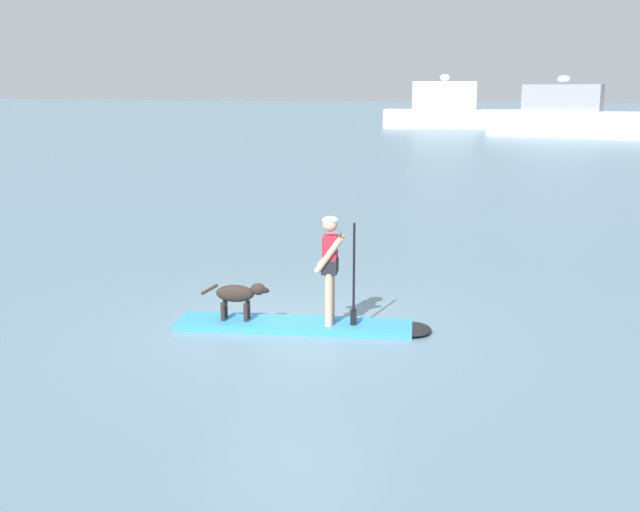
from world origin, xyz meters
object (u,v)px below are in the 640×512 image
at_px(moored_boat_port, 571,117).
at_px(moored_boat_starboard, 451,111).
at_px(dog, 238,295).
at_px(paddleboard, 309,325).
at_px(person_paddler, 331,262).

bearing_deg(moored_boat_port, moored_boat_starboard, 138.27).
bearing_deg(dog, paddleboard, 15.86).
bearing_deg(moored_boat_starboard, moored_boat_port, -41.73).
height_order(moored_boat_starboard, moored_boat_port, moored_boat_starboard).
relative_size(dog, moored_boat_port, 0.08).
xyz_separation_m(moored_boat_starboard, moored_boat_port, (11.32, -10.10, -0.09)).
distance_m(dog, moored_boat_port, 50.20).
xyz_separation_m(paddleboard, person_paddler, (0.31, 0.09, 0.97)).
bearing_deg(moored_boat_starboard, dog, -79.47).
xyz_separation_m(paddleboard, moored_boat_port, (-0.91, 49.90, 1.39)).
height_order(dog, moored_boat_port, moored_boat_port).
height_order(paddleboard, moored_boat_port, moored_boat_port).
bearing_deg(person_paddler, moored_boat_port, 91.40).
distance_m(moored_boat_starboard, moored_boat_port, 15.18).
height_order(person_paddler, dog, person_paddler).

